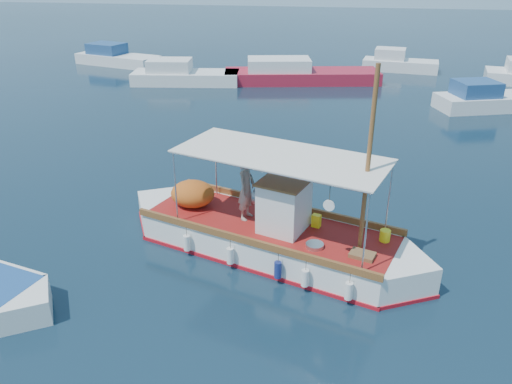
# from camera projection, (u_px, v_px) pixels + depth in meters

# --- Properties ---
(ground) EXTENTS (160.00, 160.00, 0.00)m
(ground) POSITION_uv_depth(u_px,v_px,m) (286.00, 247.00, 14.57)
(ground) COLOR black
(ground) RESTS_ON ground
(fishing_caique) EXTENTS (9.00, 4.53, 5.76)m
(fishing_caique) POSITION_uv_depth(u_px,v_px,m) (266.00, 235.00, 14.18)
(fishing_caique) COLOR white
(fishing_caique) RESTS_ON ground
(bg_boat_nw) EXTENTS (7.29, 3.40, 1.80)m
(bg_boat_nw) POSITION_uv_depth(u_px,v_px,m) (183.00, 76.00, 33.33)
(bg_boat_nw) COLOR silver
(bg_boat_nw) RESTS_ON ground
(bg_boat_n) EXTENTS (10.70, 4.85, 1.80)m
(bg_boat_n) POSITION_uv_depth(u_px,v_px,m) (297.00, 75.00, 33.70)
(bg_boat_n) COLOR maroon
(bg_boat_n) RESTS_ON ground
(bg_boat_ne) EXTENTS (5.90, 3.89, 1.80)m
(bg_boat_ne) POSITION_uv_depth(u_px,v_px,m) (485.00, 101.00, 27.63)
(bg_boat_ne) COLOR silver
(bg_boat_ne) RESTS_ON ground
(bg_boat_far_w) EXTENTS (7.13, 4.02, 1.80)m
(bg_boat_far_w) POSITION_uv_depth(u_px,v_px,m) (116.00, 58.00, 39.31)
(bg_boat_far_w) COLOR silver
(bg_boat_far_w) RESTS_ON ground
(bg_boat_far_n) EXTENTS (5.58, 2.67, 1.80)m
(bg_boat_far_n) POSITION_uv_depth(u_px,v_px,m) (398.00, 64.00, 37.20)
(bg_boat_far_n) COLOR silver
(bg_boat_far_n) RESTS_ON ground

